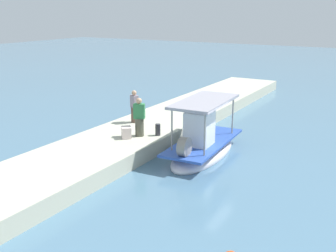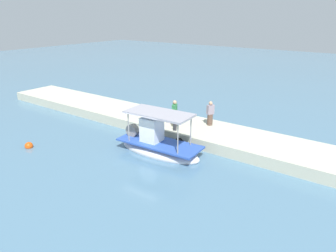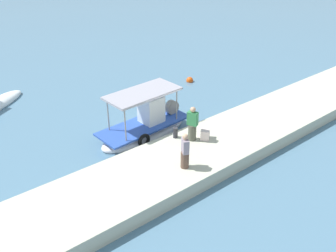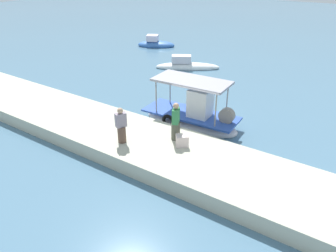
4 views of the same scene
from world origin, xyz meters
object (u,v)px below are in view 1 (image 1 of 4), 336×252
at_px(fisherman_by_crate, 134,108).
at_px(main_fishing_boat, 203,145).
at_px(fisherman_near_bollard, 139,119).
at_px(cargo_crate, 126,132).
at_px(mooring_bollard, 158,130).

bearing_deg(fisherman_by_crate, main_fishing_boat, 76.27).
relative_size(main_fishing_boat, fisherman_near_bollard, 3.05).
bearing_deg(fisherman_by_crate, cargo_crate, 26.74).
xyz_separation_m(main_fishing_boat, fisherman_near_bollard, (0.78, -2.86, 1.03)).
distance_m(main_fishing_boat, fisherman_by_crate, 4.66).
distance_m(fisherman_by_crate, cargo_crate, 2.76).
distance_m(fisherman_near_bollard, mooring_bollard, 1.01).
relative_size(mooring_bollard, cargo_crate, 1.03).
xyz_separation_m(fisherman_near_bollard, cargo_crate, (0.56, -0.34, -0.55)).
height_order(fisherman_by_crate, cargo_crate, fisherman_by_crate).
xyz_separation_m(main_fishing_boat, mooring_bollard, (0.28, -2.18, 0.48)).
height_order(main_fishing_boat, fisherman_near_bollard, main_fishing_boat).
distance_m(main_fishing_boat, mooring_bollard, 2.25).
xyz_separation_m(fisherman_near_bollard, mooring_bollard, (-0.50, 0.68, -0.54)).
relative_size(fisherman_by_crate, mooring_bollard, 3.10).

